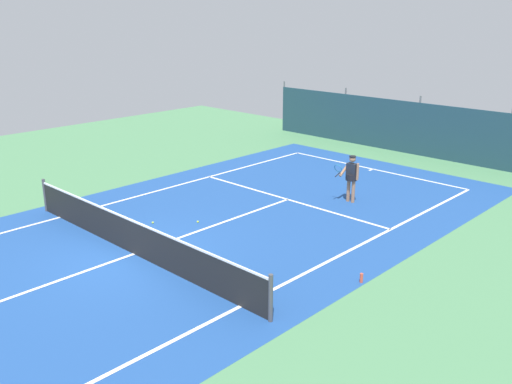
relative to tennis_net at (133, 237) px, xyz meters
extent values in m
plane|color=#4C8456|center=(0.00, 0.00, -0.51)|extent=(36.00, 36.00, 0.00)
cube|color=#1E478C|center=(0.00, 0.00, -0.51)|extent=(11.02, 26.60, 0.01)
cube|color=white|center=(0.00, 11.90, -0.50)|extent=(8.22, 0.10, 0.01)
cube|color=white|center=(-4.11, 0.00, -0.50)|extent=(0.10, 23.80, 0.01)
cube|color=white|center=(4.11, 0.00, -0.50)|extent=(0.10, 23.80, 0.01)
cube|color=white|center=(0.00, 6.40, -0.50)|extent=(8.22, 0.10, 0.01)
cube|color=white|center=(0.00, 0.00, -0.50)|extent=(0.10, 12.80, 0.01)
cube|color=white|center=(0.00, 11.75, -0.50)|extent=(0.10, 0.30, 0.01)
cube|color=black|center=(0.00, 0.00, -0.04)|extent=(9.92, 0.03, 0.95)
cube|color=white|center=(0.00, 0.00, 0.46)|extent=(9.92, 0.04, 0.05)
cylinder|color=#47474C|center=(-5.01, 0.00, 0.04)|extent=(0.10, 0.10, 1.10)
cylinder|color=#47474C|center=(5.01, 0.00, 0.04)|extent=(0.10, 0.10, 1.10)
cube|color=#1E3D4C|center=(0.00, 15.45, 0.69)|extent=(16.22, 0.06, 2.40)
cylinder|color=#595B60|center=(-8.11, 15.51, 0.84)|extent=(0.08, 0.08, 2.70)
cylinder|color=#595B60|center=(-4.05, 15.51, 0.84)|extent=(0.08, 0.08, 2.70)
cylinder|color=#595B60|center=(0.00, 15.51, 0.84)|extent=(0.08, 0.08, 2.70)
cylinder|color=#595B60|center=(4.05, 15.51, 0.84)|extent=(0.08, 0.08, 2.70)
cube|color=#234C1E|center=(0.00, 16.05, 0.04)|extent=(14.60, 0.70, 1.10)
cylinder|color=#9E7051|center=(1.82, 7.73, -0.10)|extent=(0.12, 0.12, 0.82)
cylinder|color=#9E7051|center=(1.62, 7.73, -0.10)|extent=(0.12, 0.12, 0.82)
cylinder|color=black|center=(1.72, 7.73, 0.39)|extent=(0.40, 0.40, 0.22)
cube|color=#1E232D|center=(1.72, 7.73, 0.59)|extent=(0.36, 0.20, 0.56)
sphere|color=#9E7051|center=(1.72, 7.73, 1.02)|extent=(0.22, 0.22, 0.22)
cylinder|color=black|center=(1.72, 7.73, 1.11)|extent=(0.23, 0.23, 0.04)
cylinder|color=#9E7051|center=(1.95, 7.73, 0.62)|extent=(0.09, 0.09, 0.58)
cylinder|color=#9E7051|center=(1.49, 7.61, 0.62)|extent=(0.09, 0.53, 0.41)
cylinder|color=black|center=(1.44, 7.32, 0.51)|extent=(0.03, 0.27, 0.13)
torus|color=teal|center=(1.44, 7.32, 0.73)|extent=(0.30, 0.13, 0.29)
sphere|color=#CCDB33|center=(-0.56, 2.75, -0.48)|extent=(0.07, 0.07, 0.07)
sphere|color=#CCDB33|center=(-1.52, 1.73, -0.48)|extent=(0.07, 0.07, 0.07)
cube|color=maroon|center=(-2.21, 17.98, 0.21)|extent=(1.86, 4.22, 0.80)
cube|color=#2D333D|center=(-2.21, 17.98, 0.89)|extent=(1.56, 1.91, 0.56)
cylinder|color=black|center=(-3.09, 19.30, -0.19)|extent=(0.23, 0.64, 0.64)
cylinder|color=black|center=(-1.29, 19.27, -0.19)|extent=(0.23, 0.64, 0.64)
cylinder|color=black|center=(-3.13, 16.69, -0.19)|extent=(0.23, 0.64, 0.64)
cylinder|color=black|center=(-1.33, 16.67, -0.19)|extent=(0.23, 0.64, 0.64)
cylinder|color=#D84C38|center=(5.40, 2.85, -0.39)|extent=(0.08, 0.08, 0.24)
camera|label=1|loc=(11.99, -7.75, 5.75)|focal=39.07mm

